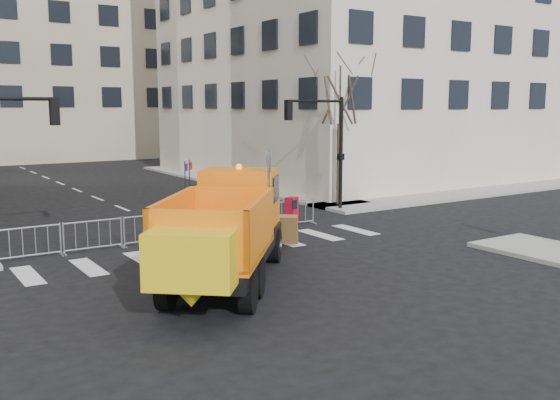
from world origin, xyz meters
TOP-DOWN VIEW (x-y plane):
  - ground at (0.00, 0.00)m, footprint 120.00×120.00m
  - sidewalk_back at (0.00, 8.50)m, footprint 64.00×5.00m
  - traffic_light_right at (8.50, 9.50)m, footprint 0.18×0.18m
  - crowd_barriers at (-0.75, 7.60)m, footprint 12.60×0.60m
  - street_tree at (9.20, 10.50)m, footprint 3.00×3.00m
  - plow_truck at (-2.02, 1.42)m, footprint 8.04×8.90m
  - cop_a at (1.95, 6.68)m, footprint 0.77×0.65m
  - cop_b at (1.41, 6.38)m, footprint 0.90×0.73m
  - cop_c at (2.06, 6.28)m, footprint 0.91×1.18m
  - newspaper_box at (4.29, 7.44)m, footprint 0.57×0.54m

SIDE VIEW (x-z plane):
  - ground at x=0.00m, z-range 0.00..0.00m
  - sidewalk_back at x=0.00m, z-range 0.00..0.15m
  - crowd_barriers at x=-0.75m, z-range 0.00..1.10m
  - newspaper_box at x=4.29m, z-range 0.15..1.25m
  - cop_b at x=1.41m, z-range 0.00..1.74m
  - cop_a at x=1.95m, z-range 0.00..1.81m
  - cop_c at x=2.06m, z-range 0.00..1.86m
  - plow_truck at x=-2.02m, z-range -0.21..3.48m
  - traffic_light_right at x=8.50m, z-range 0.00..5.40m
  - street_tree at x=9.20m, z-range 0.00..7.50m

